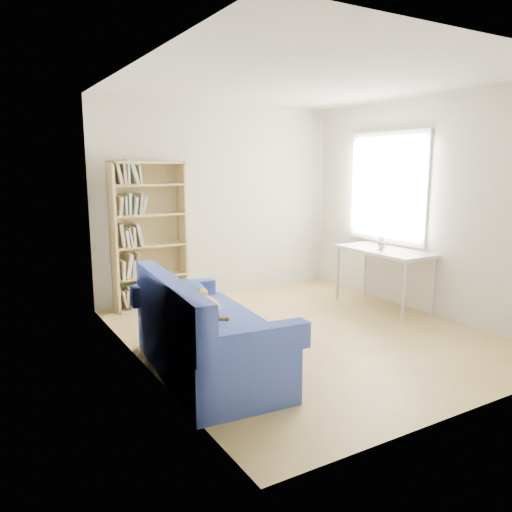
{
  "coord_description": "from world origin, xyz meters",
  "views": [
    {
      "loc": [
        -3.04,
        -4.14,
        1.78
      ],
      "look_at": [
        -0.45,
        0.26,
        0.85
      ],
      "focal_mm": 35.0,
      "sensor_mm": 36.0,
      "label": 1
    }
  ],
  "objects_px": {
    "bookshelf": "(149,241)",
    "pen_cup": "(381,245)",
    "sofa": "(203,335)",
    "desk": "(384,255)"
  },
  "relations": [
    {
      "from": "sofa",
      "to": "desk",
      "type": "height_order",
      "value": "sofa"
    },
    {
      "from": "sofa",
      "to": "pen_cup",
      "type": "height_order",
      "value": "pen_cup"
    },
    {
      "from": "bookshelf",
      "to": "pen_cup",
      "type": "xyz_separation_m",
      "value": [
        2.45,
        -1.52,
        -0.03
      ]
    },
    {
      "from": "sofa",
      "to": "bookshelf",
      "type": "xyz_separation_m",
      "value": [
        0.28,
        2.21,
        0.51
      ]
    },
    {
      "from": "desk",
      "to": "pen_cup",
      "type": "relative_size",
      "value": 7.83
    },
    {
      "from": "sofa",
      "to": "desk",
      "type": "bearing_deg",
      "value": 18.89
    },
    {
      "from": "bookshelf",
      "to": "pen_cup",
      "type": "distance_m",
      "value": 2.89
    },
    {
      "from": "bookshelf",
      "to": "pen_cup",
      "type": "relative_size",
      "value": 11.33
    },
    {
      "from": "bookshelf",
      "to": "sofa",
      "type": "bearing_deg",
      "value": -97.27
    },
    {
      "from": "sofa",
      "to": "desk",
      "type": "distance_m",
      "value": 2.9
    }
  ]
}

